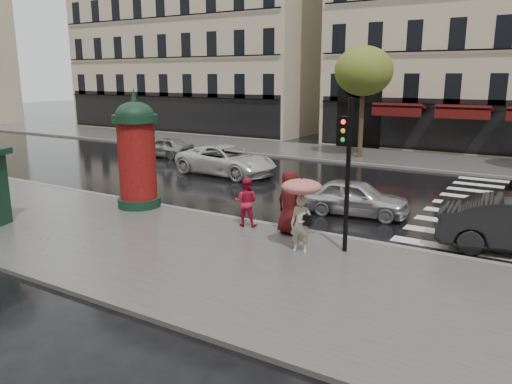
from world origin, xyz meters
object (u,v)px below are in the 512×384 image
Objects in this scene: morris_column at (137,151)px; woman_umbrella at (301,203)px; woman_red at (246,202)px; man_burgundy at (290,203)px; car_white at (226,160)px; traffic_light at (347,161)px; car_far_silver at (166,147)px; car_silver at (355,198)px.

woman_umbrella is at bearing -9.94° from morris_column.
woman_red is 1.61m from man_burgundy.
woman_red reaches higher than car_white.
woman_umbrella is 1.71m from man_burgundy.
woman_umbrella is at bearing 142.30° from man_burgundy.
woman_red is 4.95m from morris_column.
traffic_light reaches higher than woman_red.
man_burgundy is 2.68m from traffic_light.
woman_red is 0.30× the size of car_white.
morris_column is (-4.77, 0.00, 1.31)m from woman_red.
morris_column is 7.50m from car_white.
morris_column is at bearing 36.98° from car_far_silver.
traffic_light reaches higher than woman_umbrella.
car_white is at bearing 67.27° from car_far_silver.
morris_column reaches higher than man_burgundy.
woman_umbrella reaches higher than woman_red.
morris_column is at bearing 109.71° from car_silver.
car_white is (-9.52, 7.95, -1.95)m from traffic_light.
car_white reaches higher than car_far_silver.
car_silver is (7.21, 3.50, -1.58)m from morris_column.
morris_column reaches higher than car_white.
woman_umbrella is 0.48× the size of morris_column.
traffic_light is (1.02, 0.62, 1.17)m from woman_umbrella.
morris_column is at bearing -17.24° from woman_red.
woman_umbrella is 0.58× the size of car_far_silver.
car_white is (-7.46, 7.27, -0.37)m from man_burgundy.
car_far_silver is (-6.43, 2.69, -0.12)m from car_white.
traffic_light reaches higher than man_burgundy.
car_white is (-8.50, 8.57, -0.78)m from woman_umbrella.
woman_umbrella reaches higher than car_silver.
man_burgundy is (1.60, 0.00, 0.19)m from woman_red.
woman_umbrella is 1.33× the size of woman_red.
morris_column is 1.04× the size of traffic_light.
woman_red is 0.36× the size of morris_column.
car_white is at bearing 140.11° from traffic_light.
car_far_silver is at bearing 142.98° from woman_umbrella.
traffic_light is at bearing -125.31° from car_white.
traffic_light is (2.06, -0.68, 1.58)m from man_burgundy.
man_burgundy is 0.52× the size of car_silver.
morris_column is at bearing 175.38° from traffic_light.
morris_column is 8.48m from traffic_light.
woman_umbrella is 4.89m from car_silver.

